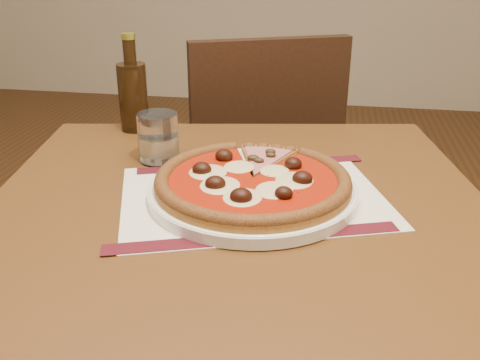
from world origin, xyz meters
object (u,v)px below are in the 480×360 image
object	(u,v)px
bottle	(133,93)
pizza	(253,180)
table	(238,257)
chair_far	(258,165)
plate	(253,191)
water_glass	(158,137)

from	to	relation	value
bottle	pizza	bearing A→B (deg)	-43.97
table	chair_far	distance (m)	0.74
table	pizza	xyz separation A→B (m)	(0.02, 0.02, 0.13)
plate	bottle	size ratio (longest dim) A/B	1.62
table	chair_far	size ratio (longest dim) A/B	1.02
table	plate	xyz separation A→B (m)	(0.02, 0.02, 0.11)
plate	table	bearing A→B (deg)	-131.96
chair_far	bottle	xyz separation A→B (m)	(-0.22, -0.41, 0.31)
table	pizza	size ratio (longest dim) A/B	2.94
chair_far	pizza	bearing A→B (deg)	73.72
pizza	bottle	distance (m)	0.43
water_glass	table	bearing A→B (deg)	-40.35
table	bottle	xyz separation A→B (m)	(-0.29, 0.32, 0.18)
bottle	table	bearing A→B (deg)	-47.99
chair_far	bottle	world-z (taller)	bottle
plate	water_glass	world-z (taller)	water_glass
chair_far	water_glass	bearing A→B (deg)	55.76
plate	water_glass	distance (m)	0.24
plate	bottle	world-z (taller)	bottle
table	water_glass	distance (m)	0.27
table	bottle	distance (m)	0.46
table	water_glass	size ratio (longest dim) A/B	10.08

